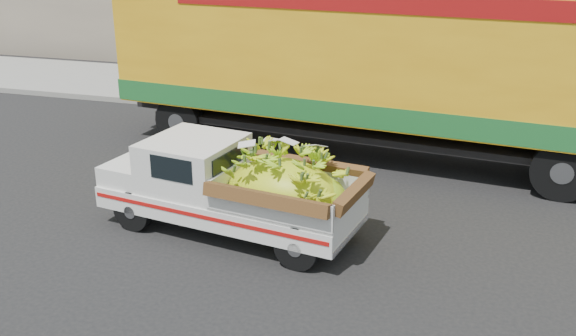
% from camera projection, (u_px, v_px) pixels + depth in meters
% --- Properties ---
extents(ground, '(100.00, 100.00, 0.00)m').
position_uv_depth(ground, '(347.00, 225.00, 10.65)').
color(ground, black).
rests_on(ground, ground).
extents(curb, '(60.00, 0.25, 0.15)m').
position_uv_depth(curb, '(398.00, 122.00, 16.00)').
color(curb, gray).
rests_on(curb, ground).
extents(sidewalk, '(60.00, 4.00, 0.14)m').
position_uv_depth(sidewalk, '(408.00, 102.00, 17.88)').
color(sidewalk, gray).
rests_on(sidewalk, ground).
extents(pickup_truck, '(4.37, 2.15, 1.47)m').
position_uv_depth(pickup_truck, '(247.00, 189.00, 10.05)').
color(pickup_truck, black).
rests_on(pickup_truck, ground).
extents(semi_trailer, '(12.04, 3.77, 3.80)m').
position_uv_depth(semi_trailer, '(392.00, 59.00, 13.06)').
color(semi_trailer, black).
rests_on(semi_trailer, ground).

